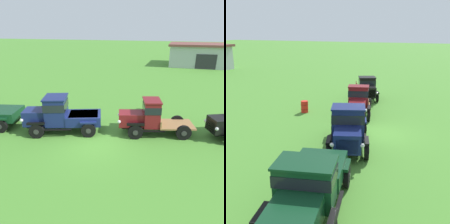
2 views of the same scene
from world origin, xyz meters
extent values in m
plane|color=#47842D|center=(0.00, 0.00, 0.00)|extent=(240.00, 240.00, 0.00)
cube|color=#B2B7BC|center=(10.81, 33.05, 1.75)|extent=(16.84, 8.26, 3.51)
cube|color=brown|center=(10.81, 33.05, 3.69)|extent=(17.44, 9.06, 0.36)
cube|color=#2D2D33|center=(8.29, 28.88, 1.20)|extent=(3.20, 0.08, 2.40)
cylinder|color=black|center=(-6.20, -0.48, 0.45)|extent=(0.92, 0.41, 0.90)
cylinder|color=black|center=(-6.72, 1.57, 0.45)|extent=(0.92, 0.41, 0.90)
cylinder|color=#2D2D2D|center=(-6.75, 1.68, 0.45)|extent=(0.31, 0.11, 0.31)
cube|color=#0F381E|center=(-6.81, 0.46, 0.90)|extent=(2.77, 2.47, 0.61)
cube|color=black|center=(-6.81, 0.46, 1.18)|extent=(2.33, 2.09, 0.06)
cube|color=#0F381E|center=(-6.72, 1.57, 0.95)|extent=(1.01, 0.44, 0.12)
cylinder|color=black|center=(-3.51, -0.44, 0.45)|extent=(0.92, 0.50, 0.91)
cylinder|color=#2D2D2D|center=(-3.47, -0.55, 0.45)|extent=(0.31, 0.14, 0.32)
cylinder|color=black|center=(-4.14, 1.29, 0.45)|extent=(0.92, 0.50, 0.91)
cylinder|color=#2D2D2D|center=(-4.18, 1.40, 0.45)|extent=(0.31, 0.14, 0.32)
cylinder|color=black|center=(-0.56, 0.63, 0.45)|extent=(0.92, 0.50, 0.91)
cylinder|color=#2D2D2D|center=(-0.52, 0.52, 0.45)|extent=(0.31, 0.14, 0.32)
cylinder|color=black|center=(-1.18, 2.36, 0.45)|extent=(0.92, 0.50, 0.91)
cylinder|color=#2D2D2D|center=(-1.22, 2.47, 0.45)|extent=(0.31, 0.14, 0.32)
cube|color=black|center=(-2.42, 0.93, 0.54)|extent=(4.50, 2.46, 0.12)
cube|color=#141E51|center=(-4.02, 0.35, 1.06)|extent=(1.75, 1.69, 0.94)
cube|color=silver|center=(-4.65, 0.13, 1.02)|extent=(0.40, 0.97, 0.70)
sphere|color=silver|center=(-4.43, -0.52, 1.09)|extent=(0.20, 0.20, 0.20)
sphere|color=silver|center=(-4.90, 0.77, 1.09)|extent=(0.20, 0.20, 0.20)
cube|color=black|center=(-3.51, -0.44, 0.96)|extent=(1.05, 0.54, 0.12)
cube|color=black|center=(-4.14, 1.29, 0.96)|extent=(1.05, 0.54, 0.12)
cube|color=#141E51|center=(-2.78, 0.80, 1.44)|extent=(1.72, 1.94, 1.68)
cube|color=black|center=(-2.78, 0.80, 1.82)|extent=(1.78, 2.00, 0.47)
cube|color=#141E51|center=(-2.78, 0.80, 2.32)|extent=(1.86, 2.06, 0.08)
cube|color=black|center=(-2.36, 0.00, 0.52)|extent=(1.69, 0.72, 0.05)
cube|color=black|center=(-2.97, 1.69, 0.52)|extent=(1.69, 0.72, 0.05)
cube|color=#141E51|center=(-1.18, 1.38, 0.90)|extent=(2.61, 2.33, 0.61)
cube|color=black|center=(-1.18, 1.38, 1.18)|extent=(2.20, 1.97, 0.06)
cube|color=#141E51|center=(-0.56, 0.63, 0.96)|extent=(1.01, 0.53, 0.12)
cube|color=#141E51|center=(-1.18, 2.36, 0.96)|extent=(1.01, 0.53, 0.12)
cylinder|color=black|center=(2.23, 1.24, 0.46)|extent=(0.93, 0.43, 0.91)
cylinder|color=#2D2D2D|center=(2.26, 1.13, 0.46)|extent=(0.32, 0.12, 0.32)
cylinder|color=black|center=(1.81, 2.76, 0.46)|extent=(0.93, 0.43, 0.91)
cylinder|color=#2D2D2D|center=(1.78, 2.86, 0.46)|extent=(0.32, 0.12, 0.32)
cylinder|color=black|center=(5.01, 2.01, 0.46)|extent=(0.93, 0.43, 0.91)
cylinder|color=#2D2D2D|center=(5.04, 1.91, 0.46)|extent=(0.32, 0.12, 0.32)
cylinder|color=black|center=(4.59, 3.53, 0.46)|extent=(0.93, 0.43, 0.91)
cylinder|color=#2D2D2D|center=(4.56, 3.64, 0.46)|extent=(0.32, 0.12, 0.32)
cube|color=black|center=(3.30, 2.35, 0.54)|extent=(4.34, 1.99, 0.12)
cube|color=maroon|center=(1.80, 1.93, 1.02)|extent=(1.77, 1.48, 0.84)
cube|color=silver|center=(1.09, 1.73, 0.98)|extent=(0.29, 0.85, 0.63)
sphere|color=silver|center=(1.24, 1.16, 1.04)|extent=(0.20, 0.20, 0.20)
sphere|color=silver|center=(0.92, 2.30, 1.04)|extent=(0.20, 0.20, 0.20)
cube|color=black|center=(2.23, 1.24, 0.96)|extent=(1.07, 0.48, 0.12)
cube|color=black|center=(1.81, 2.76, 0.96)|extent=(1.07, 0.48, 0.12)
cube|color=maroon|center=(2.99, 2.27, 1.39)|extent=(1.28, 1.59, 1.58)
cube|color=black|center=(2.99, 2.27, 1.75)|extent=(1.33, 1.63, 0.44)
cube|color=maroon|center=(2.99, 2.27, 2.22)|extent=(1.39, 1.68, 0.08)
cube|color=black|center=(3.29, 1.55, 0.52)|extent=(1.31, 0.49, 0.05)
cube|color=black|center=(2.87, 3.04, 0.52)|extent=(1.31, 0.49, 0.05)
cube|color=olive|center=(4.49, 2.69, 0.65)|extent=(2.52, 2.13, 0.10)
cube|color=olive|center=(3.49, 2.41, 0.88)|extent=(0.48, 1.47, 0.44)
cylinder|color=black|center=(6.99, 3.59, 0.39)|extent=(0.77, 0.46, 0.78)
cylinder|color=#2D2D2D|center=(6.96, 3.67, 0.39)|extent=(0.26, 0.14, 0.27)
cube|color=black|center=(7.13, 2.78, 0.97)|extent=(1.77, 1.61, 0.88)
cube|color=silver|center=(6.51, 2.49, 0.92)|extent=(0.42, 0.82, 0.66)
sphere|color=silver|center=(6.75, 1.94, 0.99)|extent=(0.20, 0.20, 0.20)
sphere|color=silver|center=(6.25, 3.03, 0.99)|extent=(0.20, 0.20, 0.20)
cube|color=black|center=(6.99, 3.59, 0.83)|extent=(0.90, 0.55, 0.12)
cylinder|color=red|center=(2.36, 6.37, 0.44)|extent=(0.54, 0.54, 0.88)
cylinder|color=maroon|center=(2.36, 6.37, 0.62)|extent=(0.57, 0.57, 0.03)
cylinder|color=maroon|center=(2.36, 6.37, 0.26)|extent=(0.57, 0.57, 0.03)
camera|label=1|loc=(4.43, -10.47, 6.26)|focal=35.00mm
camera|label=2|loc=(-15.54, -4.11, 6.10)|focal=45.00mm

